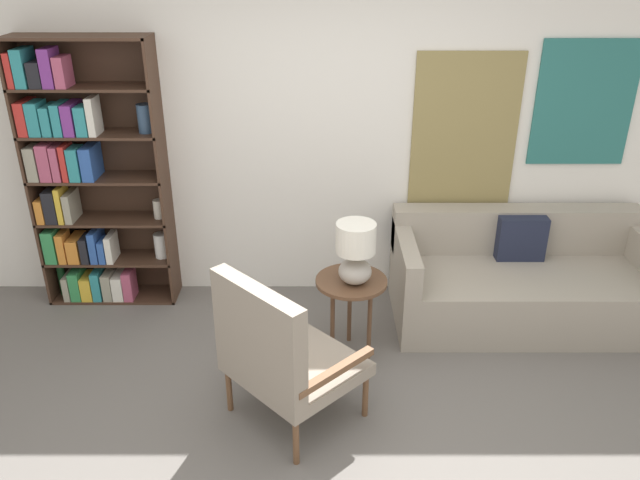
% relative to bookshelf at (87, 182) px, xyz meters
% --- Properties ---
extents(ground_plane, '(14.00, 14.00, 0.00)m').
position_rel_bookshelf_xyz_m(ground_plane, '(1.81, -1.84, -0.98)').
color(ground_plane, '#66605B').
extents(wall_back, '(6.40, 0.08, 2.70)m').
position_rel_bookshelf_xyz_m(wall_back, '(1.85, 0.19, 0.37)').
color(wall_back, white).
rests_on(wall_back, ground_plane).
extents(bookshelf, '(0.99, 0.30, 2.03)m').
position_rel_bookshelf_xyz_m(bookshelf, '(0.00, 0.00, 0.00)').
color(bookshelf, '#422B1E').
rests_on(bookshelf, ground_plane).
extents(armchair, '(0.93, 0.94, 0.98)m').
position_rel_bookshelf_xyz_m(armchair, '(1.52, -1.48, -0.46)').
color(armchair, brown).
rests_on(armchair, ground_plane).
extents(couch, '(1.90, 0.88, 0.77)m').
position_rel_bookshelf_xyz_m(couch, '(3.27, -0.28, -0.69)').
color(couch, '#9E9384').
rests_on(couch, ground_plane).
extents(side_table, '(0.48, 0.48, 0.58)m').
position_rel_bookshelf_xyz_m(side_table, '(1.97, -0.77, -0.47)').
color(side_table, brown).
rests_on(side_table, ground_plane).
extents(table_lamp, '(0.26, 0.26, 0.42)m').
position_rel_bookshelf_xyz_m(table_lamp, '(1.99, -0.80, -0.17)').
color(table_lamp, '#A59E93').
rests_on(table_lamp, side_table).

